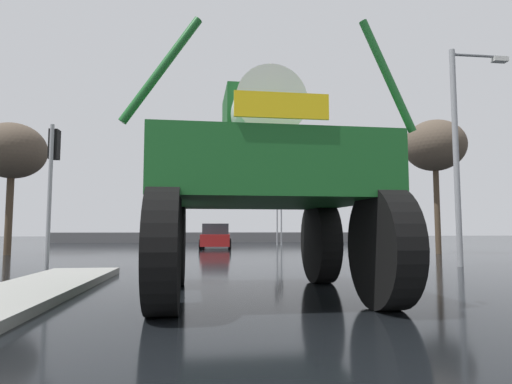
# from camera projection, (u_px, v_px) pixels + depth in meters

# --- Properties ---
(ground_plane) EXTENTS (120.00, 120.00, 0.00)m
(ground_plane) POSITION_uv_depth(u_px,v_px,m) (217.00, 258.00, 18.02)
(ground_plane) COLOR black
(oversize_sprayer) EXTENTS (4.28, 5.10, 4.28)m
(oversize_sprayer) POSITION_uv_depth(u_px,v_px,m) (260.00, 183.00, 7.82)
(oversize_sprayer) COLOR black
(oversize_sprayer) RESTS_ON ground
(sedan_ahead) EXTENTS (2.07, 4.19, 1.52)m
(sedan_ahead) POSITION_uv_depth(u_px,v_px,m) (216.00, 237.00, 26.77)
(sedan_ahead) COLOR maroon
(sedan_ahead) RESTS_ON ground
(traffic_signal_near_left) EXTENTS (0.24, 0.54, 4.06)m
(traffic_signal_near_left) POSITION_uv_depth(u_px,v_px,m) (53.00, 165.00, 12.05)
(traffic_signal_near_left) COLOR gray
(traffic_signal_near_left) RESTS_ON ground
(traffic_signal_near_right) EXTENTS (0.24, 0.54, 3.42)m
(traffic_signal_near_right) POSITION_uv_depth(u_px,v_px,m) (375.00, 185.00, 13.13)
(traffic_signal_near_right) COLOR gray
(traffic_signal_near_right) RESTS_ON ground
(traffic_signal_far_left) EXTENTS (0.24, 0.55, 4.02)m
(traffic_signal_far_left) POSITION_uv_depth(u_px,v_px,m) (277.00, 206.00, 32.40)
(traffic_signal_far_left) COLOR gray
(traffic_signal_far_left) RESTS_ON ground
(traffic_signal_far_right) EXTENTS (0.24, 0.55, 3.62)m
(traffic_signal_far_right) POSITION_uv_depth(u_px,v_px,m) (281.00, 210.00, 32.42)
(traffic_signal_far_right) COLOR gray
(traffic_signal_far_right) RESTS_ON ground
(streetlight_near_right) EXTENTS (2.03, 0.24, 7.04)m
(streetlight_near_right) POSITION_uv_depth(u_px,v_px,m) (461.00, 142.00, 13.96)
(streetlight_near_right) COLOR gray
(streetlight_near_right) RESTS_ON ground
(bare_tree_left) EXTENTS (3.04, 3.04, 6.11)m
(bare_tree_left) POSITION_uv_depth(u_px,v_px,m) (12.00, 152.00, 20.14)
(bare_tree_left) COLOR #473828
(bare_tree_left) RESTS_ON ground
(bare_tree_right) EXTENTS (2.95, 2.95, 6.54)m
(bare_tree_right) POSITION_uv_depth(u_px,v_px,m) (435.00, 146.00, 21.31)
(bare_tree_right) COLOR #473828
(bare_tree_right) RESTS_ON ground
(roadside_barrier) EXTENTS (28.01, 0.24, 0.90)m
(roadside_barrier) POSITION_uv_depth(u_px,v_px,m) (210.00, 237.00, 39.61)
(roadside_barrier) COLOR #59595B
(roadside_barrier) RESTS_ON ground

